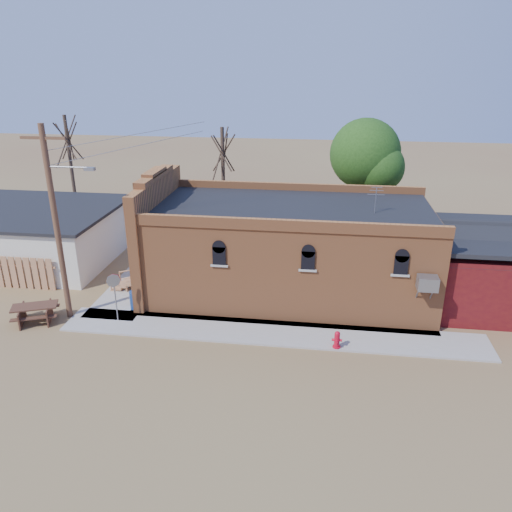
# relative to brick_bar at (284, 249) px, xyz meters

# --- Properties ---
(ground) EXTENTS (120.00, 120.00, 0.00)m
(ground) POSITION_rel_brick_bar_xyz_m (-1.64, -5.49, -2.34)
(ground) COLOR brown
(ground) RESTS_ON ground
(sidewalk_south) EXTENTS (19.00, 2.20, 0.08)m
(sidewalk_south) POSITION_rel_brick_bar_xyz_m (-0.14, -4.59, -2.30)
(sidewalk_south) COLOR #9E9991
(sidewalk_south) RESTS_ON ground
(sidewalk_west) EXTENTS (2.60, 10.00, 0.08)m
(sidewalk_west) POSITION_rel_brick_bar_xyz_m (-7.94, 0.51, -2.30)
(sidewalk_west) COLOR #9E9991
(sidewalk_west) RESTS_ON ground
(brick_bar) EXTENTS (16.40, 7.97, 6.30)m
(brick_bar) POSITION_rel_brick_bar_xyz_m (0.00, 0.00, 0.00)
(brick_bar) COLOR #BE6B3A
(brick_bar) RESTS_ON ground
(red_shed) EXTENTS (5.40, 6.40, 4.30)m
(red_shed) POSITION_rel_brick_bar_xyz_m (9.86, 0.01, -0.07)
(red_shed) COLOR #4F0D12
(red_shed) RESTS_ON ground
(wood_fence) EXTENTS (5.20, 0.10, 1.80)m
(wood_fence) POSITION_rel_brick_bar_xyz_m (-14.44, -1.69, -1.44)
(wood_fence) COLOR #AB7A4D
(wood_fence) RESTS_ON ground
(utility_pole) EXTENTS (3.12, 0.26, 9.00)m
(utility_pole) POSITION_rel_brick_bar_xyz_m (-9.79, -4.29, 2.43)
(utility_pole) COLOR brown
(utility_pole) RESTS_ON ground
(tree_bare_near) EXTENTS (2.80, 2.80, 7.65)m
(tree_bare_near) POSITION_rel_brick_bar_xyz_m (-4.64, 7.51, 3.62)
(tree_bare_near) COLOR #4E382C
(tree_bare_near) RESTS_ON ground
(tree_bare_far) EXTENTS (2.80, 2.80, 8.16)m
(tree_bare_far) POSITION_rel_brick_bar_xyz_m (-15.64, 8.51, 4.02)
(tree_bare_far) COLOR #4E382C
(tree_bare_far) RESTS_ON ground
(tree_leafy) EXTENTS (4.40, 4.40, 8.15)m
(tree_leafy) POSITION_rel_brick_bar_xyz_m (4.36, 8.01, 3.59)
(tree_leafy) COLOR #4E382C
(tree_leafy) RESTS_ON ground
(fire_hydrant) EXTENTS (0.44, 0.42, 0.77)m
(fire_hydrant) POSITION_rel_brick_bar_xyz_m (2.75, -5.50, -1.88)
(fire_hydrant) COLOR red
(fire_hydrant) RESTS_ON sidewalk_south
(stop_sign) EXTENTS (0.56, 0.40, 2.35)m
(stop_sign) POSITION_rel_brick_bar_xyz_m (-7.36, -4.49, -0.45)
(stop_sign) COLOR gray
(stop_sign) RESTS_ON sidewalk_south
(trash_barrel) EXTENTS (0.73, 0.73, 0.88)m
(trash_barrel) POSITION_rel_brick_bar_xyz_m (-6.94, -3.18, -1.82)
(trash_barrel) COLOR navy
(trash_barrel) RESTS_ON sidewalk_west
(picnic_table) EXTENTS (2.42, 2.14, 0.83)m
(picnic_table) POSITION_rel_brick_bar_xyz_m (-11.14, -4.99, -1.79)
(picnic_table) COLOR #4D2C1E
(picnic_table) RESTS_ON ground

